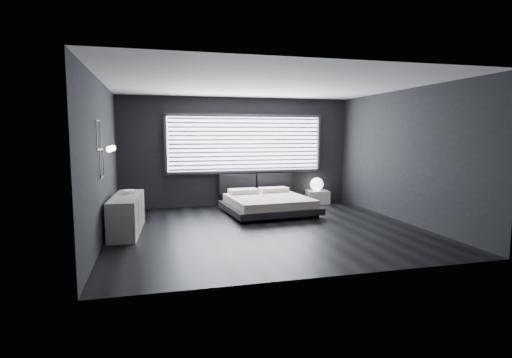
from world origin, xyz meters
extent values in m
plane|color=black|center=(0.00, 0.00, 0.00)|extent=(6.00, 6.00, 0.00)
plane|color=silver|center=(0.00, 0.00, 2.80)|extent=(6.00, 6.00, 0.00)
cube|color=black|center=(0.00, 2.75, 1.40)|extent=(6.00, 0.04, 2.80)
cube|color=black|center=(0.00, -2.75, 1.40)|extent=(6.00, 0.04, 2.80)
cube|color=black|center=(-3.00, 0.00, 1.40)|extent=(0.04, 5.50, 2.80)
cube|color=black|center=(3.00, 0.00, 1.40)|extent=(0.04, 5.50, 2.80)
cube|color=white|center=(0.20, 2.73, 1.61)|extent=(4.00, 0.02, 1.38)
cube|color=#47474C|center=(-1.84, 2.70, 1.61)|extent=(0.06, 0.08, 1.48)
cube|color=#47474C|center=(2.24, 2.70, 1.61)|extent=(0.06, 0.08, 1.48)
cube|color=#47474C|center=(0.20, 2.70, 2.34)|extent=(4.14, 0.08, 0.06)
cube|color=#47474C|center=(0.20, 2.70, 0.88)|extent=(4.14, 0.08, 0.06)
cube|color=silver|center=(0.20, 2.67, 1.61)|extent=(3.94, 0.03, 1.32)
cube|color=black|center=(-0.04, 2.64, 0.57)|extent=(0.96, 0.16, 0.52)
cube|color=black|center=(0.96, 2.64, 0.57)|extent=(0.96, 0.16, 0.52)
cylinder|color=silver|center=(-2.95, 0.05, 1.60)|extent=(0.10, 0.02, 0.02)
sphere|color=#FFE5B7|center=(-2.88, 0.05, 1.60)|extent=(0.11, 0.11, 0.11)
cylinder|color=silver|center=(-2.95, 0.65, 1.60)|extent=(0.10, 0.02, 0.02)
sphere|color=#FFE5B7|center=(-2.88, 0.65, 1.60)|extent=(0.11, 0.11, 0.11)
cube|color=#47474C|center=(-2.98, -0.55, 2.08)|extent=(0.01, 0.46, 0.02)
cube|color=#47474C|center=(-2.98, -0.55, 1.62)|extent=(0.01, 0.46, 0.02)
cube|color=#47474C|center=(-2.98, -0.32, 1.85)|extent=(0.01, 0.02, 0.46)
cube|color=#47474C|center=(-2.98, -0.78, 1.85)|extent=(0.01, 0.02, 0.46)
cube|color=#47474C|center=(-2.98, -0.30, 1.61)|extent=(0.01, 0.46, 0.02)
cube|color=#47474C|center=(-2.98, -0.30, 1.15)|extent=(0.01, 0.46, 0.02)
cube|color=#47474C|center=(-2.98, -0.07, 1.38)|extent=(0.01, 0.02, 0.46)
cube|color=#47474C|center=(-2.98, -0.53, 1.38)|extent=(0.01, 0.02, 0.46)
cube|color=black|center=(-0.32, 0.63, 0.04)|extent=(0.12, 0.12, 0.07)
cube|color=black|center=(1.38, 0.77, 0.04)|extent=(0.12, 0.12, 0.07)
cube|color=black|center=(-0.45, 2.15, 0.04)|extent=(0.12, 0.12, 0.07)
cube|color=black|center=(1.25, 2.29, 0.04)|extent=(0.12, 0.12, 0.07)
cube|color=black|center=(0.46, 1.46, 0.14)|extent=(2.13, 2.05, 0.14)
cube|color=beige|center=(0.46, 1.46, 0.31)|extent=(1.90, 1.90, 0.18)
cube|color=beige|center=(0.00, 2.12, 0.45)|extent=(0.73, 0.44, 0.12)
cube|color=beige|center=(0.80, 2.19, 0.45)|extent=(0.73, 0.44, 0.12)
cube|color=silver|center=(2.13, 2.50, 0.17)|extent=(0.63, 0.55, 0.34)
sphere|color=white|center=(2.12, 2.51, 0.52)|extent=(0.35, 0.35, 0.35)
cube|color=silver|center=(-2.65, 0.40, 0.35)|extent=(0.61, 1.79, 0.70)
cube|color=#47474C|center=(-2.40, 0.39, 0.35)|extent=(0.12, 1.74, 0.68)
cube|color=white|center=(-2.63, 0.73, 0.72)|extent=(0.25, 0.32, 0.04)
cube|color=white|center=(-2.62, 0.71, 0.75)|extent=(0.24, 0.30, 0.03)
camera|label=1|loc=(-2.12, -7.43, 1.88)|focal=28.00mm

